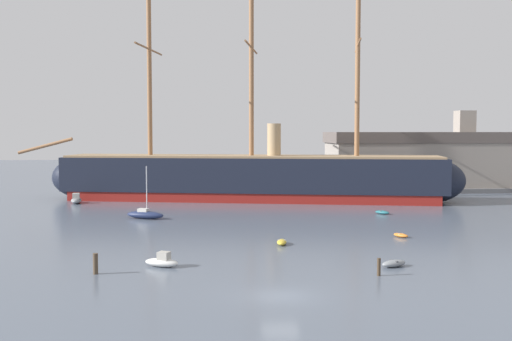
% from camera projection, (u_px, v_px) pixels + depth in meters
% --- Properties ---
extents(ground_plane, '(400.00, 400.00, 0.00)m').
position_uv_depth(ground_plane, '(280.00, 296.00, 40.47)').
color(ground_plane, slate).
extents(tall_ship, '(72.67, 20.61, 35.21)m').
position_uv_depth(tall_ship, '(251.00, 177.00, 96.65)').
color(tall_ship, maroon).
rests_on(tall_ship, ground).
extents(motorboat_foreground_left, '(3.23, 2.37, 1.25)m').
position_uv_depth(motorboat_foreground_left, '(162.00, 261.00, 49.27)').
color(motorboat_foreground_left, silver).
rests_on(motorboat_foreground_left, ground).
extents(dinghy_foreground_right, '(2.55, 1.94, 0.55)m').
position_uv_depth(dinghy_foreground_right, '(394.00, 263.00, 49.26)').
color(dinghy_foreground_right, gray).
rests_on(dinghy_foreground_right, ground).
extents(dinghy_near_centre, '(1.28, 2.29, 0.51)m').
position_uv_depth(dinghy_near_centre, '(282.00, 242.00, 58.87)').
color(dinghy_near_centre, gold).
rests_on(dinghy_near_centre, ground).
extents(dinghy_mid_right, '(1.64, 1.93, 0.42)m').
position_uv_depth(dinghy_mid_right, '(401.00, 235.00, 63.03)').
color(dinghy_mid_right, orange).
rests_on(dinghy_mid_right, ground).
extents(sailboat_alongside_bow, '(5.35, 3.47, 6.72)m').
position_uv_depth(sailboat_alongside_bow, '(145.00, 214.00, 76.40)').
color(sailboat_alongside_bow, '#1E284C').
rests_on(sailboat_alongside_bow, ground).
extents(dinghy_alongside_stern, '(2.07, 2.22, 0.50)m').
position_uv_depth(dinghy_alongside_stern, '(382.00, 212.00, 80.65)').
color(dinghy_alongside_stern, '#236670').
rests_on(dinghy_alongside_stern, ground).
extents(motorboat_far_left, '(2.05, 3.95, 1.59)m').
position_uv_depth(motorboat_far_left, '(76.00, 200.00, 92.83)').
color(motorboat_far_left, gray).
rests_on(motorboat_far_left, ground).
extents(motorboat_far_right, '(4.10, 2.43, 1.61)m').
position_uv_depth(motorboat_far_right, '(432.00, 198.00, 95.37)').
color(motorboat_far_right, '#7FB2D6').
rests_on(motorboat_far_right, ground).
extents(motorboat_distant_centre, '(4.26, 4.65, 1.88)m').
position_uv_depth(motorboat_distant_centre, '(248.00, 191.00, 104.55)').
color(motorboat_distant_centre, silver).
rests_on(motorboat_distant_centre, ground).
extents(mooring_piling_nearest, '(0.39, 0.39, 1.63)m').
position_uv_depth(mooring_piling_nearest, '(95.00, 264.00, 46.71)').
color(mooring_piling_nearest, '#4C3D2D').
rests_on(mooring_piling_nearest, ground).
extents(mooring_piling_left_pair, '(0.27, 0.27, 1.37)m').
position_uv_depth(mooring_piling_left_pair, '(379.00, 267.00, 46.16)').
color(mooring_piling_left_pair, '#423323').
rests_on(mooring_piling_left_pair, ground).
extents(dockside_warehouse_right, '(45.55, 15.93, 15.09)m').
position_uv_depth(dockside_warehouse_right, '(438.00, 161.00, 114.64)').
color(dockside_warehouse_right, '#565659').
rests_on(dockside_warehouse_right, ground).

